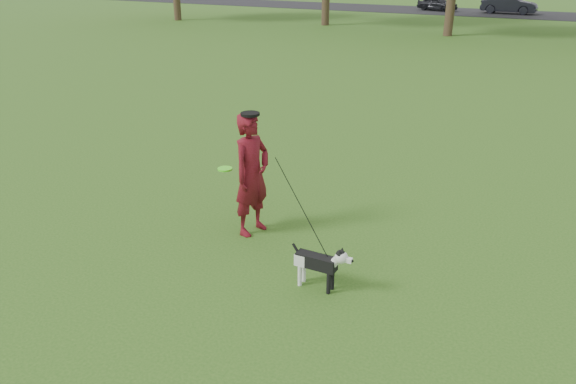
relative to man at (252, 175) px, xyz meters
The scene contains 7 objects.
ground 1.60m from the man, 18.66° to the right, with size 120.00×120.00×0.00m, color #285116.
road 39.62m from the man, 88.25° to the left, with size 120.00×7.00×0.02m, color black.
man is the anchor object (origin of this frame).
dog 2.02m from the man, 31.73° to the right, with size 0.87×0.17×0.66m.
car_left 40.21m from the man, 100.05° to the left, with size 1.28×3.17×1.08m, color black.
car_mid 39.63m from the man, 92.44° to the left, with size 1.38×3.95×1.30m, color black.
man_held_items 1.24m from the man, 25.99° to the right, with size 2.32×1.16×1.50m.
Camera 1 is at (3.03, -6.42, 4.07)m, focal length 35.00 mm.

